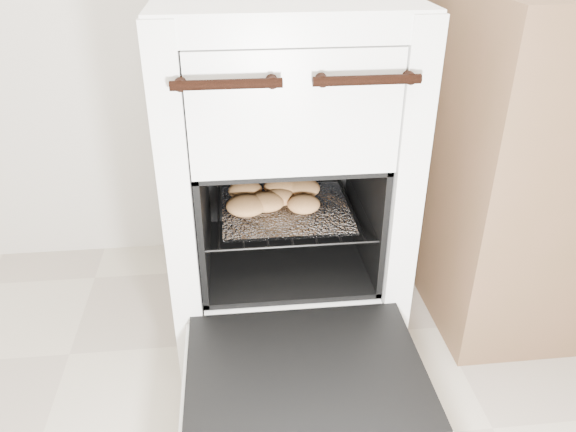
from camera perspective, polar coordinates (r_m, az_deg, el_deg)
name	(u,v)px	position (r m, az deg, el deg)	size (l,w,h in m)	color
stove	(282,175)	(1.45, -0.58, 4.19)	(0.56, 0.62, 0.85)	white
oven_door	(305,373)	(1.20, 1.78, -15.69)	(0.50, 0.39, 0.04)	black
oven_rack	(285,208)	(1.42, -0.32, 0.85)	(0.41, 0.39, 0.01)	black
foil_sheet	(286,209)	(1.41, -0.24, 0.70)	(0.32, 0.28, 0.01)	white
baked_rolls	(275,195)	(1.42, -1.34, 2.14)	(0.28, 0.22, 0.05)	tan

